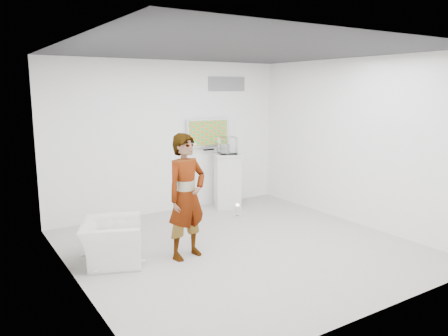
% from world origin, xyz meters
% --- Properties ---
extents(room, '(5.01, 5.01, 3.00)m').
position_xyz_m(room, '(0.00, 0.00, 1.50)').
color(room, '#A7A199').
rests_on(room, ground).
extents(tv, '(1.00, 0.08, 0.60)m').
position_xyz_m(tv, '(0.85, 2.45, 1.55)').
color(tv, silver).
rests_on(tv, room).
extents(logo_decal, '(0.90, 0.02, 0.30)m').
position_xyz_m(logo_decal, '(1.35, 2.49, 2.55)').
color(logo_decal, slate).
rests_on(logo_decal, room).
extents(person, '(0.75, 0.58, 1.83)m').
position_xyz_m(person, '(-0.90, 0.09, 0.92)').
color(person, white).
rests_on(person, room).
extents(armchair, '(1.11, 1.17, 0.61)m').
position_xyz_m(armchair, '(-1.90, 0.49, 0.30)').
color(armchair, white).
rests_on(armchair, room).
extents(pedestal, '(0.71, 0.71, 1.13)m').
position_xyz_m(pedestal, '(1.11, 2.10, 0.56)').
color(pedestal, silver).
rests_on(pedestal, room).
extents(floor_uplight, '(0.22, 0.22, 0.26)m').
position_xyz_m(floor_uplight, '(0.86, 1.34, 0.13)').
color(floor_uplight, white).
rests_on(floor_uplight, room).
extents(vitrine, '(0.45, 0.45, 0.35)m').
position_xyz_m(vitrine, '(1.11, 2.10, 1.30)').
color(vitrine, silver).
rests_on(vitrine, pedestal).
extents(console, '(0.13, 0.14, 0.20)m').
position_xyz_m(console, '(1.11, 2.10, 1.23)').
color(console, silver).
rests_on(console, pedestal).
extents(wii_remote, '(0.07, 0.15, 0.04)m').
position_xyz_m(wii_remote, '(-0.69, 0.29, 1.65)').
color(wii_remote, silver).
rests_on(wii_remote, person).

